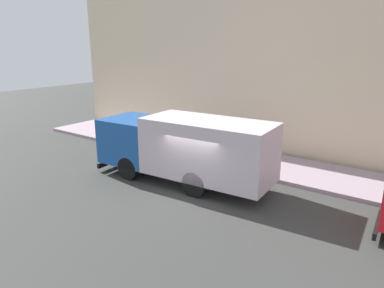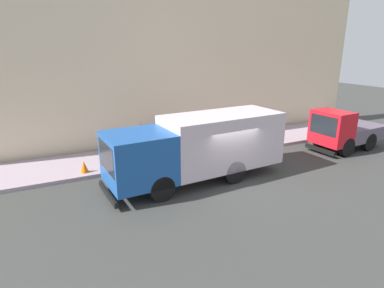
# 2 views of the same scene
# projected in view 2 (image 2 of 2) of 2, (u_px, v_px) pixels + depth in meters

# --- Properties ---
(ground) EXTENTS (80.00, 80.00, 0.00)m
(ground) POSITION_uv_depth(u_px,v_px,m) (228.00, 180.00, 15.04)
(ground) COLOR #393937
(sidewalk) EXTENTS (3.71, 30.00, 0.18)m
(sidewalk) POSITION_uv_depth(u_px,v_px,m) (185.00, 150.00, 19.19)
(sidewalk) COLOR #A38F9B
(sidewalk) RESTS_ON ground
(building_facade) EXTENTS (0.50, 30.00, 11.24)m
(building_facade) POSITION_uv_depth(u_px,v_px,m) (169.00, 53.00, 19.59)
(building_facade) COLOR beige
(building_facade) RESTS_ON ground
(large_utility_truck) EXTENTS (3.01, 8.58, 3.03)m
(large_utility_truck) POSITION_uv_depth(u_px,v_px,m) (199.00, 145.00, 14.61)
(large_utility_truck) COLOR #1C51A1
(large_utility_truck) RESTS_ON ground
(small_flatbed_truck) EXTENTS (2.39, 4.97, 2.49)m
(small_flatbed_truck) POSITION_uv_depth(u_px,v_px,m) (344.00, 131.00, 19.16)
(small_flatbed_truck) COLOR red
(small_flatbed_truck) RESTS_ON ground
(pedestrian_walking) EXTENTS (0.42, 0.42, 1.69)m
(pedestrian_walking) POSITION_uv_depth(u_px,v_px,m) (140.00, 138.00, 18.14)
(pedestrian_walking) COLOR #53424A
(pedestrian_walking) RESTS_ON sidewalk
(pedestrian_standing) EXTENTS (0.44, 0.44, 1.70)m
(pedestrian_standing) POSITION_uv_depth(u_px,v_px,m) (159.00, 134.00, 18.91)
(pedestrian_standing) COLOR #482F54
(pedestrian_standing) RESTS_ON sidewalk
(pedestrian_third) EXTENTS (0.36, 0.36, 1.71)m
(pedestrian_third) POSITION_uv_depth(u_px,v_px,m) (125.00, 141.00, 17.46)
(pedestrian_third) COLOR brown
(pedestrian_third) RESTS_ON sidewalk
(traffic_cone_orange) EXTENTS (0.40, 0.40, 0.57)m
(traffic_cone_orange) POSITION_uv_depth(u_px,v_px,m) (84.00, 167.00, 15.44)
(traffic_cone_orange) COLOR orange
(traffic_cone_orange) RESTS_ON sidewalk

